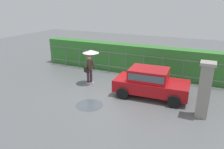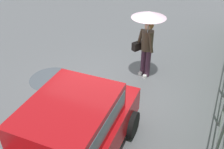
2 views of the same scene
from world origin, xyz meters
The scene contains 7 objects.
ground_plane centered at (0.00, 0.00, 0.00)m, with size 40.00×40.00×0.00m, color slate.
car centered at (2.44, 0.40, 0.80)m, with size 3.81×2.02×1.48m.
pedestrian centered at (-1.23, 0.62, 1.46)m, with size 0.94×0.94×2.05m.
gate_pillar centered at (5.00, -0.69, 1.24)m, with size 0.60×0.60×2.42m.
fence_section centered at (0.09, 2.94, 0.83)m, with size 12.09×0.05×1.50m.
hedge_row centered at (0.09, 3.73, 0.95)m, with size 13.04×0.90×1.90m, color #387F33.
puddle_near centered at (0.14, -1.83, 0.00)m, with size 1.31×1.31×0.00m, color #4C545B.
Camera 1 is at (4.96, -9.61, 4.71)m, focal length 34.17 mm.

